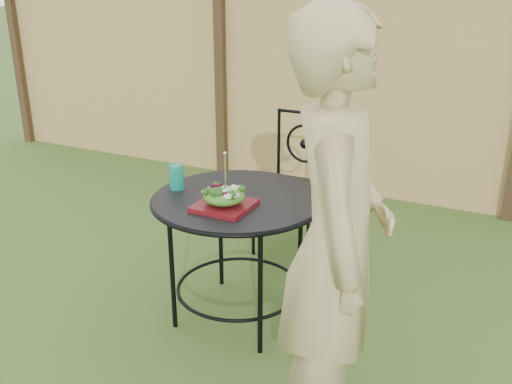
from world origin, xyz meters
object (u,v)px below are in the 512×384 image
Objects in this scene: patio_table at (238,221)px; patio_chair at (296,180)px; salad_plate at (224,206)px; diner at (336,245)px.

patio_chair is (-0.06, 0.97, -0.08)m from patio_table.
salad_plate is (0.07, -1.13, 0.23)m from patio_chair.
diner reaches higher than patio_table.
salad_plate is at bearing -86.16° from patio_table.
diner is 0.88m from salad_plate.
patio_chair reaches higher than patio_table.
patio_chair is 1.82m from diner.
salad_plate is (0.01, -0.16, 0.15)m from patio_table.
salad_plate is (-0.74, 0.45, -0.14)m from diner.
patio_table is 0.97m from patio_chair.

